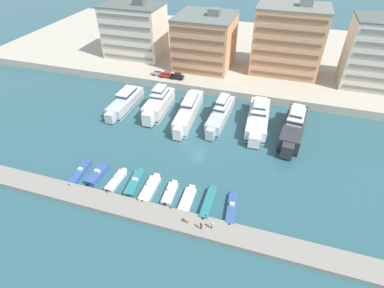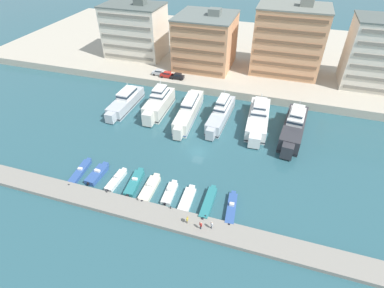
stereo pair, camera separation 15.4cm
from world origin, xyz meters
The scene contains 31 objects.
ground_plane centered at (0.00, 0.00, 0.00)m, with size 400.00×400.00×0.00m, color #2D5B66.
quay_promenade centered at (0.00, 61.29, 1.18)m, with size 180.00×70.00×2.36m, color #BCB29E.
pier_dock centered at (0.00, -19.93, 0.41)m, with size 120.00×4.41×0.81m, color gray.
yacht_silver_far_left centered at (-24.65, 12.72, 1.85)m, with size 4.36×17.51×6.42m.
yacht_ivory_left centered at (-15.12, 13.68, 2.45)m, with size 4.89×16.32×8.29m.
yacht_ivory_mid_left centered at (-6.36, 12.81, 2.12)m, with size 4.59×20.99×6.99m.
yacht_silver_center_left centered at (1.92, 14.08, 2.18)m, with size 4.44×18.91×7.83m.
yacht_white_center centered at (11.38, 14.98, 2.15)m, with size 5.76×20.09×7.66m.
yacht_charcoal_center_right centered at (20.06, 13.05, 2.40)m, with size 6.29×20.19×8.20m.
motorboat_blue_far_left centered at (-21.39, -14.29, 0.38)m, with size 2.36×8.62×1.13m.
motorboat_blue_left centered at (-17.47, -13.84, 0.55)m, with size 2.36×6.74×1.51m.
motorboat_white_mid_left centered at (-12.96, -14.17, 0.46)m, with size 1.93×6.93×1.41m.
motorboat_teal_center_left centered at (-9.05, -13.77, 0.54)m, with size 2.57×7.94×1.40m.
motorboat_cream_center centered at (-5.59, -14.19, 0.45)m, with size 2.31×7.88×1.35m.
motorboat_white_center_right centered at (-1.44, -14.10, 0.40)m, with size 2.10×6.53×1.23m.
motorboat_white_mid_right centered at (2.26, -14.69, 0.35)m, with size 2.24×7.25×0.80m.
motorboat_teal_right centered at (6.32, -14.42, 0.55)m, with size 1.68×8.50×1.09m.
motorboat_blue_far_right centered at (10.64, -14.32, 0.44)m, with size 2.22×8.20×1.35m.
car_silver_far_left centered at (-21.83, 30.19, 3.33)m, with size 4.16×2.04×1.80m.
car_red_left centered at (-18.83, 29.44, 3.33)m, with size 4.15×2.03×1.80m.
car_black_mid_left centered at (-15.31, 29.34, 3.33)m, with size 4.15×2.01×1.80m.
apartment_block_far_left centered at (-35.72, 43.70, 10.92)m, with size 19.94×13.68×19.02m.
apartment_block_left centered at (-10.22, 42.42, 10.41)m, with size 17.91×18.15×18.01m.
apartment_block_mid_left centered at (15.13, 45.27, 12.32)m, with size 20.54×14.29×21.83m.
pedestrian_near_edge centered at (4.10, -20.08, 1.81)m, with size 0.25×0.65×1.68m.
pedestrian_mid_deck centered at (6.61, -20.54, 1.82)m, with size 0.54×0.47×1.71m.
pedestrian_far_side centered at (8.33, -19.90, 1.81)m, with size 0.48×0.50×1.68m.
bollard_west centered at (-12.76, -17.98, 1.14)m, with size 0.20×0.20×0.61m.
bollard_west_mid centered at (-6.25, -17.98, 1.14)m, with size 0.20×0.20×0.61m.
bollard_east_mid centered at (0.25, -17.98, 1.14)m, with size 0.20×0.20×0.61m.
bollard_east centered at (6.75, -17.98, 1.14)m, with size 0.20×0.20×0.61m.
Camera 1 is at (14.44, -50.72, 43.08)m, focal length 28.00 mm.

